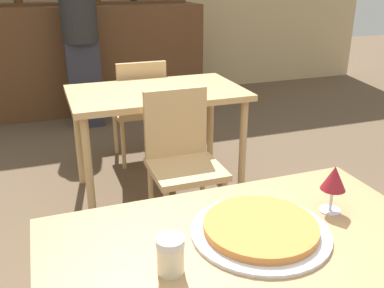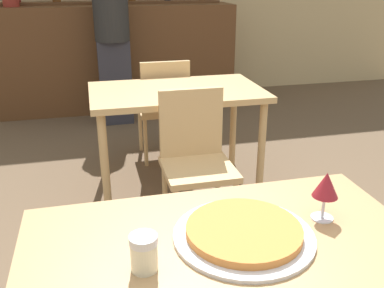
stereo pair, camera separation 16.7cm
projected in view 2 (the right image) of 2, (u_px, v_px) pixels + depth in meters
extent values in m
cube|color=#A87F51|center=(227.00, 254.00, 1.21)|extent=(1.16, 0.71, 0.04)
cylinder|color=#A87F51|center=(324.00, 268.00, 1.73)|extent=(0.05, 0.05, 0.70)
cube|color=tan|center=(176.00, 92.00, 2.88)|extent=(1.15, 0.70, 0.04)
cylinder|color=tan|center=(105.00, 167.00, 2.64)|extent=(0.05, 0.05, 0.70)
cylinder|color=tan|center=(261.00, 152.00, 2.87)|extent=(0.05, 0.05, 0.70)
cylinder|color=tan|center=(101.00, 135.00, 3.17)|extent=(0.05, 0.05, 0.70)
cylinder|color=tan|center=(233.00, 124.00, 3.40)|extent=(0.05, 0.05, 0.70)
cube|color=brown|center=(118.00, 58.00, 4.86)|extent=(2.60, 0.56, 1.15)
cube|color=brown|center=(114.00, 3.00, 4.76)|extent=(2.39, 0.24, 0.03)
cube|color=tan|center=(198.00, 169.00, 2.45)|extent=(0.40, 0.40, 0.04)
cube|color=tan|center=(191.00, 122.00, 2.53)|extent=(0.38, 0.04, 0.41)
cylinder|color=tan|center=(176.00, 221.00, 2.34)|extent=(0.03, 0.03, 0.40)
cylinder|color=tan|center=(235.00, 214.00, 2.41)|extent=(0.03, 0.03, 0.40)
cylinder|color=tan|center=(165.00, 193.00, 2.65)|extent=(0.03, 0.03, 0.40)
cylinder|color=tan|center=(217.00, 187.00, 2.72)|extent=(0.03, 0.03, 0.40)
cube|color=tan|center=(162.00, 109.00, 3.54)|extent=(0.40, 0.40, 0.04)
cube|color=tan|center=(166.00, 88.00, 3.29)|extent=(0.38, 0.04, 0.41)
cylinder|color=tan|center=(178.00, 126.00, 3.81)|extent=(0.03, 0.03, 0.40)
cylinder|color=tan|center=(140.00, 129.00, 3.73)|extent=(0.03, 0.03, 0.40)
cylinder|color=tan|center=(187.00, 139.00, 3.50)|extent=(0.03, 0.03, 0.40)
cylinder|color=tan|center=(146.00, 143.00, 3.43)|extent=(0.03, 0.03, 0.40)
cylinder|color=silver|center=(244.00, 236.00, 1.25)|extent=(0.41, 0.41, 0.01)
cylinder|color=#CC7A38|center=(244.00, 230.00, 1.25)|extent=(0.34, 0.34, 0.02)
cylinder|color=beige|center=(144.00, 256.00, 1.10)|extent=(0.07, 0.07, 0.08)
cylinder|color=silver|center=(143.00, 240.00, 1.09)|extent=(0.07, 0.07, 0.02)
cube|color=#2D2D38|center=(116.00, 83.00, 4.37)|extent=(0.32, 0.18, 0.85)
cylinder|color=#262626|center=(110.00, 3.00, 4.08)|extent=(0.34, 0.34, 0.71)
cylinder|color=silver|center=(322.00, 218.00, 1.35)|extent=(0.07, 0.07, 0.00)
cylinder|color=silver|center=(323.00, 207.00, 1.34)|extent=(0.01, 0.01, 0.07)
cone|color=maroon|center=(326.00, 185.00, 1.31)|extent=(0.08, 0.08, 0.08)
cylinder|color=maroon|center=(11.00, 2.00, 4.35)|extent=(0.16, 0.16, 0.10)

